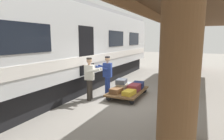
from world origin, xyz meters
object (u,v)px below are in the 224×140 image
luggage_cart (128,91)px  porter_by_door (90,77)px  suitcase_navy_fabric (138,85)px  porter_in_overalls (107,74)px  baggage_tug (187,61)px  train_car (59,47)px  suitcase_brown_leather (116,91)px  suitcase_gray_aluminum (127,85)px  suitcase_burgundy_valise (134,88)px  suitcase_slate_roller (121,81)px  suitcase_yellow_case (129,92)px  suitcase_cream_canvas (122,87)px

luggage_cart → porter_by_door: (1.22, 1.05, 0.69)m
luggage_cart → suitcase_navy_fabric: 0.67m
porter_in_overalls → baggage_tug: size_ratio=0.90×
train_car → suitcase_brown_leather: 3.29m
luggage_cart → suitcase_gray_aluminum: size_ratio=3.53×
suitcase_burgundy_valise → porter_in_overalls: 1.27m
suitcase_slate_roller → baggage_tug: (-1.94, -9.48, -0.00)m
suitcase_yellow_case → suitcase_navy_fabric: size_ratio=1.09×
train_car → suitcase_burgundy_valise: size_ratio=27.73×
suitcase_gray_aluminum → baggage_tug: (-1.92, -8.91, 0.27)m
suitcase_yellow_case → suitcase_slate_roller: 0.87m
suitcase_cream_canvas → suitcase_yellow_case: bearing=133.3°
train_car → suitcase_navy_fabric: 3.95m
suitcase_burgundy_valise → baggage_tug: 9.59m
suitcase_yellow_case → suitcase_gray_aluminum: (0.55, -1.18, -0.00)m
suitcase_gray_aluminum → suitcase_slate_roller: size_ratio=1.11×
suitcase_gray_aluminum → suitcase_slate_roller: 0.63m
suitcase_burgundy_valise → porter_in_overalls: size_ratio=0.37×
train_car → baggage_tug: bearing=-115.2°
suitcase_slate_roller → porter_by_door: (0.91, 1.06, 0.30)m
suitcase_yellow_case → suitcase_burgundy_valise: suitcase_burgundy_valise is taller
suitcase_gray_aluminum → porter_in_overalls: porter_in_overalls is taller
porter_by_door → suitcase_burgundy_valise: bearing=-145.0°
train_car → suitcase_cream_canvas: size_ratio=35.86×
suitcase_cream_canvas → suitcase_gray_aluminum: size_ratio=0.80×
suitcase_brown_leather → baggage_tug: size_ratio=0.28×
suitcase_cream_canvas → suitcase_brown_leather: 0.59m
suitcase_burgundy_valise → suitcase_slate_roller: 0.61m
baggage_tug → suitcase_cream_canvas: bearing=78.6°
luggage_cart → suitcase_slate_roller: size_ratio=3.94×
suitcase_slate_roller → porter_in_overalls: bearing=22.6°
train_car → suitcase_cream_canvas: train_car is taller
suitcase_cream_canvas → porter_by_door: porter_by_door is taller
luggage_cart → suitcase_brown_leather: bearing=64.8°
porter_in_overalls → suitcase_gray_aluminum: bearing=-126.2°
suitcase_gray_aluminum → porter_by_door: 1.97m
train_car → porter_in_overalls: 2.54m
luggage_cart → baggage_tug: bearing=-99.8°
train_car → suitcase_gray_aluminum: bearing=-156.9°
suitcase_navy_fabric → suitcase_slate_roller: bearing=44.8°
suitcase_slate_roller → porter_in_overalls: (0.57, 0.24, 0.30)m
luggage_cart → suitcase_burgundy_valise: bearing=-180.0°
suitcase_yellow_case → baggage_tug: size_ratio=0.31×
suitcase_cream_canvas → luggage_cart: bearing=180.0°
suitcase_cream_canvas → suitcase_brown_leather: suitcase_cream_canvas is taller
suitcase_slate_roller → porter_by_door: size_ratio=0.32×
suitcase_gray_aluminum → porter_in_overalls: bearing=53.8°
porter_by_door → luggage_cart: bearing=-139.3°
suitcase_yellow_case → porter_in_overalls: bearing=-17.6°
porter_by_door → porter_in_overalls: bearing=-112.7°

